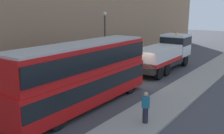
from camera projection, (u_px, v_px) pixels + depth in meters
ground_plane at (134, 83)px, 21.38m from camera, size 120.00×120.00×0.00m
near_kerb at (183, 91)px, 18.98m from camera, size 60.00×2.80×0.15m
recovery_tow_truck at (165, 53)px, 25.63m from camera, size 10.15×2.73×3.67m
double_decker_bus at (83, 72)px, 15.74m from camera, size 11.07×2.67×4.06m
pedestrian_onlooker at (146, 108)px, 13.33m from camera, size 0.44×0.48×1.71m
street_lamp at (105, 37)px, 24.52m from camera, size 0.36×0.36×5.83m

